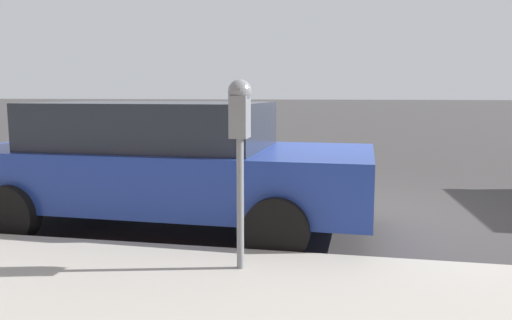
{
  "coord_description": "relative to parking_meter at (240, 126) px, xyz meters",
  "views": [
    {
      "loc": [
        -6.63,
        -0.1,
        1.62
      ],
      "look_at": [
        -2.65,
        0.67,
        1.07
      ],
      "focal_mm": 35.0,
      "sensor_mm": 36.0,
      "label": 1
    }
  ],
  "objects": [
    {
      "name": "car_blue",
      "position": [
        1.64,
        1.28,
        -0.56
      ],
      "size": [
        2.2,
        4.75,
        1.5
      ],
      "rotation": [
        0.0,
        0.0,
        3.12
      ],
      "color": "navy",
      "rests_on": "ground_plane"
    },
    {
      "name": "parking_meter",
      "position": [
        0.0,
        0.0,
        0.0
      ],
      "size": [
        0.21,
        0.19,
        1.56
      ],
      "color": "gray",
      "rests_on": "sidewalk"
    },
    {
      "name": "ground_plane",
      "position": [
        2.71,
        -0.8,
        -1.36
      ],
      "size": [
        220.0,
        220.0,
        0.0
      ],
      "primitive_type": "plane",
      "color": "#3D3A3A"
    }
  ]
}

